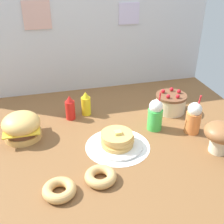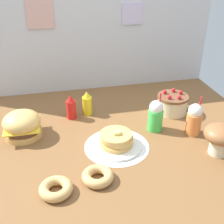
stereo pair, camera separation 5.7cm
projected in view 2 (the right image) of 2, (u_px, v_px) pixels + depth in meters
name	position (u px, v px, depth m)	size (l,w,h in m)	color
ground_plane	(112.00, 144.00, 1.94)	(2.28, 1.89, 0.02)	brown
back_wall	(88.00, 35.00, 2.48)	(2.28, 0.04, 1.02)	silver
doily_mat	(117.00, 146.00, 1.90)	(0.44, 0.44, 0.00)	white
burger	(22.00, 125.00, 1.97)	(0.26, 0.26, 0.19)	#DBA859
pancake_stack	(117.00, 141.00, 1.88)	(0.34, 0.34, 0.12)	white
layer_cake	(172.00, 104.00, 2.28)	(0.25, 0.25, 0.18)	beige
ketchup_bottle	(71.00, 108.00, 2.19)	(0.08, 0.08, 0.20)	red
mustard_bottle	(87.00, 104.00, 2.25)	(0.08, 0.08, 0.20)	yellow
cream_soda_cup	(156.00, 116.00, 2.03)	(0.11, 0.11, 0.30)	green
orange_float_cup	(194.00, 119.00, 1.99)	(0.11, 0.11, 0.30)	orange
donut_pink_glaze	(56.00, 188.00, 1.52)	(0.18, 0.18, 0.06)	tan
donut_chocolate	(98.00, 176.00, 1.61)	(0.18, 0.18, 0.06)	tan
mushroom_stool	(221.00, 137.00, 1.78)	(0.22, 0.22, 0.21)	beige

